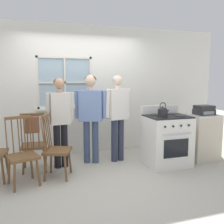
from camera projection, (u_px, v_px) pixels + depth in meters
ground_plane at (98, 176)px, 4.13m from camera, size 16.00×16.00×0.00m
wall_back at (82, 91)px, 5.27m from camera, size 6.40×0.16×2.70m
chair_by_window at (34, 145)px, 4.29m from camera, size 0.45×0.43×1.04m
chair_center_cluster at (56, 150)px, 4.02m from camera, size 0.52×0.53×1.04m
chair_near_stove at (22, 156)px, 3.73m from camera, size 0.52×0.51×1.04m
person_elderly_left at (60, 115)px, 4.41m from camera, size 0.51×0.25×1.61m
person_teen_center at (91, 110)px, 4.64m from camera, size 0.58×0.34×1.66m
person_adult_right at (118, 111)px, 4.76m from camera, size 0.54×0.28×1.65m
stove at (167, 140)px, 4.61m from camera, size 0.78×0.68×1.08m
kettle at (163, 111)px, 4.36m from camera, size 0.21×0.17×0.25m
potted_plant at (57, 105)px, 5.06m from camera, size 0.15×0.15×0.29m
handbag at (32, 124)px, 4.01m from camera, size 0.23×0.20×0.31m
side_counter at (202, 137)px, 4.92m from camera, size 0.55×0.50×0.90m
stereo at (204, 110)px, 4.82m from camera, size 0.34×0.29×0.18m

